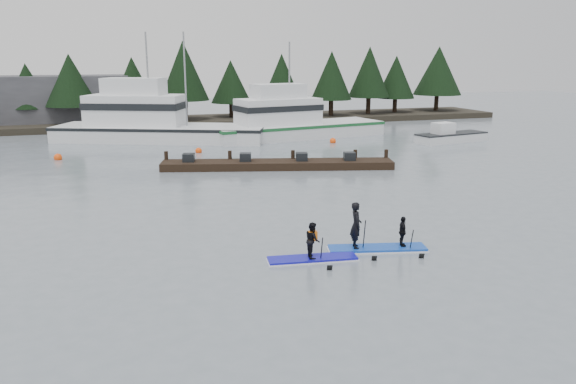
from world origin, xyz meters
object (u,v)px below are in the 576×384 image
object	(u,v)px
paddleboard_solo	(313,248)
paddleboard_duo	(374,235)
fishing_boat_medium	(293,130)
floating_dock	(278,165)
fishing_boat_large	(155,132)

from	to	relation	value
paddleboard_solo	paddleboard_duo	xyz separation A→B (m)	(2.43, 0.30, 0.11)
fishing_boat_medium	floating_dock	distance (m)	13.89
fishing_boat_medium	paddleboard_solo	size ratio (longest dim) A/B	5.08
fishing_boat_medium	paddleboard_duo	xyz separation A→B (m)	(-6.38, -28.55, -0.08)
floating_dock	paddleboard_duo	size ratio (longest dim) A/B	4.00
floating_dock	fishing_boat_large	bearing A→B (deg)	127.92
fishing_boat_large	floating_dock	world-z (taller)	fishing_boat_large
fishing_boat_large	paddleboard_solo	distance (m)	30.81
fishing_boat_large	fishing_boat_medium	size ratio (longest dim) A/B	1.12
fishing_boat_medium	paddleboard_duo	world-z (taller)	fishing_boat_medium
fishing_boat_large	fishing_boat_medium	xyz separation A→B (m)	(11.47, -1.84, -0.09)
paddleboard_solo	paddleboard_duo	world-z (taller)	paddleboard_duo
fishing_boat_medium	paddleboard_duo	bearing A→B (deg)	-112.78
paddleboard_duo	paddleboard_solo	bearing A→B (deg)	-159.59
paddleboard_duo	floating_dock	bearing A→B (deg)	99.12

